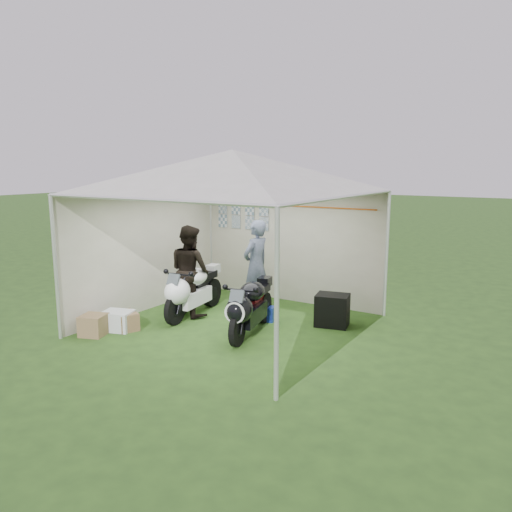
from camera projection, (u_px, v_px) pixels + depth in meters
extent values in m
plane|color=#27461A|center=(234.00, 326.00, 8.64)|extent=(80.00, 80.00, 0.00)
cylinder|color=silver|center=(56.00, 269.00, 7.82)|extent=(0.06, 0.06, 2.30)
cylinder|color=silver|center=(277.00, 307.00, 5.72)|extent=(0.06, 0.06, 2.30)
cylinder|color=silver|center=(211.00, 238.00, 11.15)|extent=(0.06, 0.06, 2.30)
cylinder|color=silver|center=(387.00, 254.00, 9.05)|extent=(0.06, 0.06, 2.30)
cube|color=beige|center=(290.00, 245.00, 10.10)|extent=(4.00, 0.02, 2.30)
cube|color=beige|center=(147.00, 250.00, 9.48)|extent=(0.02, 4.00, 2.30)
cube|color=beige|center=(344.00, 275.00, 7.38)|extent=(0.02, 4.00, 2.30)
pyramid|color=silver|center=(232.00, 171.00, 8.16)|extent=(5.66, 5.66, 0.70)
cube|color=#99A5B7|center=(223.00, 207.00, 10.82)|extent=(0.22, 0.02, 0.28)
cube|color=#99A5B7|center=(236.00, 208.00, 10.64)|extent=(0.22, 0.02, 0.28)
cube|color=#99A5B7|center=(250.00, 209.00, 10.45)|extent=(0.22, 0.01, 0.28)
cube|color=#99A5B7|center=(264.00, 209.00, 10.27)|extent=(0.22, 0.01, 0.28)
cube|color=#99A5B7|center=(223.00, 221.00, 10.87)|extent=(0.22, 0.02, 0.28)
cube|color=#99A5B7|center=(236.00, 222.00, 10.69)|extent=(0.22, 0.01, 0.28)
cube|color=#99A5B7|center=(250.00, 223.00, 10.51)|extent=(0.22, 0.02, 0.28)
cube|color=#99A5B7|center=(264.00, 224.00, 10.32)|extent=(0.22, 0.01, 0.28)
cylinder|color=#D8590C|center=(298.00, 206.00, 9.82)|extent=(3.20, 0.02, 0.02)
cylinder|color=black|center=(175.00, 309.00, 8.67)|extent=(0.17, 0.56, 0.55)
cylinder|color=black|center=(211.00, 292.00, 9.83)|extent=(0.21, 0.57, 0.55)
cube|color=white|center=(193.00, 297.00, 9.19)|extent=(0.43, 0.91, 0.28)
ellipsoid|color=white|center=(177.00, 292.00, 8.70)|extent=(0.49, 0.60, 0.46)
ellipsoid|color=white|center=(195.00, 277.00, 9.21)|extent=(0.48, 0.62, 0.32)
cube|color=black|center=(205.00, 276.00, 9.55)|extent=(0.31, 0.58, 0.13)
cube|color=white|center=(213.00, 269.00, 9.81)|extent=(0.24, 0.30, 0.17)
cube|color=black|center=(203.00, 285.00, 9.50)|extent=(0.16, 0.51, 0.09)
cube|color=#3F474C|center=(173.00, 280.00, 8.56)|extent=(0.24, 0.16, 0.19)
cylinder|color=black|center=(237.00, 329.00, 7.64)|extent=(0.21, 0.55, 0.54)
cylinder|color=black|center=(263.00, 307.00, 8.81)|extent=(0.25, 0.56, 0.54)
cube|color=black|center=(250.00, 314.00, 8.17)|extent=(0.49, 0.90, 0.27)
ellipsoid|color=black|center=(239.00, 309.00, 7.67)|extent=(0.52, 0.62, 0.45)
ellipsoid|color=black|center=(252.00, 291.00, 8.19)|extent=(0.51, 0.63, 0.32)
cube|color=black|center=(259.00, 289.00, 8.54)|extent=(0.35, 0.58, 0.13)
cube|color=black|center=(265.00, 282.00, 8.80)|extent=(0.25, 0.31, 0.16)
cube|color=maroon|center=(258.00, 299.00, 8.48)|extent=(0.20, 0.50, 0.09)
cube|color=#3F474C|center=(237.00, 296.00, 7.53)|extent=(0.24, 0.18, 0.19)
cylinder|color=white|center=(235.00, 313.00, 7.49)|extent=(0.32, 0.09, 0.33)
cube|color=blue|center=(265.00, 313.00, 8.92)|extent=(0.39, 0.29, 0.26)
imported|color=black|center=(190.00, 270.00, 9.17)|extent=(0.95, 0.82, 1.68)
imported|color=slate|center=(256.00, 265.00, 9.52)|extent=(0.50, 0.68, 1.73)
cube|color=black|center=(332.00, 310.00, 8.62)|extent=(0.64, 0.56, 0.55)
cube|color=silver|center=(118.00, 321.00, 8.41)|extent=(0.58, 0.51, 0.33)
cube|color=olive|center=(94.00, 325.00, 8.15)|extent=(0.49, 0.49, 0.34)
cube|color=silver|center=(104.00, 324.00, 8.44)|extent=(0.35, 0.32, 0.20)
cube|color=brown|center=(126.00, 321.00, 8.45)|extent=(0.54, 0.47, 0.30)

